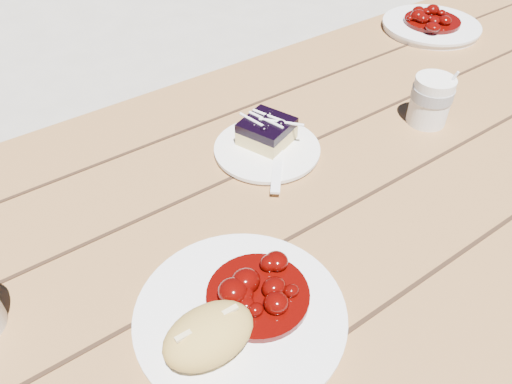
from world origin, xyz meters
TOP-DOWN VIEW (x-y plane):
  - picnic_table at (0.00, -0.00)m, footprint 2.00×1.55m
  - main_plate at (-0.27, -0.15)m, footprint 0.25×0.25m
  - goulash_stew at (-0.24, -0.15)m, footprint 0.13×0.13m
  - bread_roll at (-0.32, -0.17)m, footprint 0.11×0.08m
  - dessert_plate at (-0.04, 0.10)m, footprint 0.18×0.18m
  - blueberry_cake at (-0.03, 0.12)m, footprint 0.10×0.10m
  - fork_dessert at (-0.06, 0.05)m, footprint 0.12×0.14m
  - coffee_cup at (0.26, 0.01)m, footprint 0.07×0.07m
  - second_plate at (0.58, 0.27)m, footprint 0.23×0.23m
  - second_stew at (0.58, 0.27)m, footprint 0.13×0.13m

SIDE VIEW (x-z plane):
  - picnic_table at x=0.00m, z-range 0.21..0.96m
  - dessert_plate at x=-0.04m, z-range 0.75..0.76m
  - main_plate at x=-0.27m, z-range 0.75..0.77m
  - second_plate at x=0.58m, z-range 0.75..0.77m
  - fork_dessert at x=-0.06m, z-range 0.76..0.76m
  - blueberry_cake at x=-0.03m, z-range 0.76..0.80m
  - goulash_stew at x=-0.24m, z-range 0.77..0.81m
  - second_stew at x=0.58m, z-range 0.77..0.81m
  - bread_roll at x=-0.32m, z-range 0.77..0.82m
  - coffee_cup at x=0.26m, z-range 0.75..0.84m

